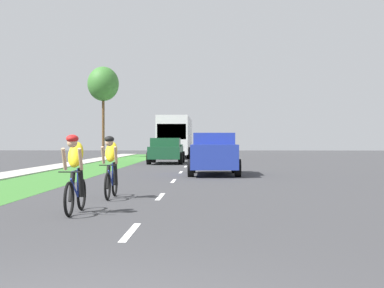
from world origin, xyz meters
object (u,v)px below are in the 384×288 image
(cyclist_trailing, at_px, (111,166))
(bus_white, at_px, (176,135))
(pickup_dark_green, at_px, (166,151))
(suv_blue, at_px, (214,153))
(street_tree_far, at_px, (103,84))
(cyclist_lead, at_px, (75,173))

(cyclist_trailing, distance_m, bus_white, 34.36)
(cyclist_trailing, relative_size, bus_white, 0.15)
(cyclist_trailing, bearing_deg, pickup_dark_green, 90.50)
(cyclist_trailing, bearing_deg, suv_blue, 74.51)
(street_tree_far, bearing_deg, cyclist_lead, -80.08)
(cyclist_lead, height_order, cyclist_trailing, same)
(suv_blue, bearing_deg, pickup_dark_green, 104.07)
(suv_blue, height_order, pickup_dark_green, suv_blue)
(cyclist_trailing, height_order, pickup_dark_green, pickup_dark_green)
(cyclist_lead, relative_size, pickup_dark_green, 0.34)
(cyclist_trailing, relative_size, pickup_dark_green, 0.34)
(suv_blue, relative_size, bus_white, 0.41)
(street_tree_far, bearing_deg, cyclist_trailing, -78.95)
(pickup_dark_green, distance_m, street_tree_far, 16.51)
(suv_blue, relative_size, pickup_dark_green, 0.92)
(suv_blue, bearing_deg, cyclist_trailing, -105.49)
(suv_blue, height_order, bus_white, bus_white)
(cyclist_lead, height_order, suv_blue, suv_blue)
(cyclist_lead, relative_size, cyclist_trailing, 1.00)
(cyclist_lead, height_order, pickup_dark_green, pickup_dark_green)
(pickup_dark_green, bearing_deg, street_tree_far, 115.77)
(suv_blue, bearing_deg, bus_white, 97.08)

